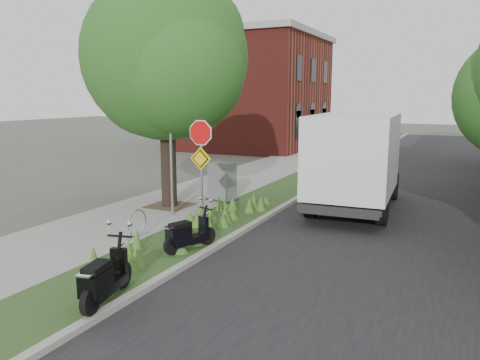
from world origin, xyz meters
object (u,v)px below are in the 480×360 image
at_px(sign_assembly, 201,153).
at_px(box_truck, 356,157).
at_px(scooter_near, 102,284).
at_px(scooter_far, 185,237).
at_px(utility_cabinet, 222,182).

height_order(sign_assembly, box_truck, sign_assembly).
distance_m(scooter_near, scooter_far, 3.18).
bearing_deg(sign_assembly, scooter_near, -81.14).
xyz_separation_m(scooter_near, box_truck, (2.39, 9.67, 1.29)).
distance_m(scooter_near, utility_cabinet, 8.84).
height_order(scooter_near, box_truck, box_truck).
height_order(scooter_near, utility_cabinet, utility_cabinet).
xyz_separation_m(sign_assembly, scooter_near, (0.74, -4.77, -1.81)).
relative_size(scooter_near, box_truck, 0.27).
xyz_separation_m(scooter_near, scooter_far, (-0.28, 3.17, -0.04)).
relative_size(sign_assembly, utility_cabinet, 2.35).
bearing_deg(utility_cabinet, scooter_far, -70.93).
distance_m(sign_assembly, scooter_near, 5.15).
xyz_separation_m(scooter_far, utility_cabinet, (-1.87, 5.41, 0.30)).
distance_m(scooter_far, utility_cabinet, 5.73).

